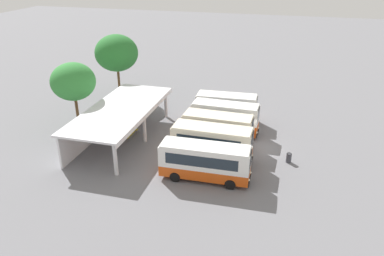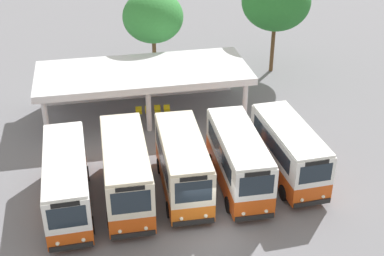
{
  "view_description": "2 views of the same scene",
  "coord_description": "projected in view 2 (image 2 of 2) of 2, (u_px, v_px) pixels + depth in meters",
  "views": [
    {
      "loc": [
        -33.68,
        -2.48,
        17.59
      ],
      "look_at": [
        -1.33,
        6.37,
        2.0
      ],
      "focal_mm": 35.32,
      "sensor_mm": 36.0,
      "label": 1
    },
    {
      "loc": [
        -4.96,
        -19.72,
        17.52
      ],
      "look_at": [
        0.47,
        6.94,
        2.31
      ],
      "focal_mm": 49.11,
      "sensor_mm": 36.0,
      "label": 2
    }
  ],
  "objects": [
    {
      "name": "city_bus_fourth_amber",
      "position": [
        238.0,
        159.0,
        29.02
      ],
      "size": [
        2.41,
        7.1,
        3.4
      ],
      "color": "black",
      "rests_on": "ground"
    },
    {
      "name": "roadside_tree_east_of_canopy",
      "position": [
        276.0,
        1.0,
        41.72
      ],
      "size": [
        5.51,
        5.51,
        8.31
      ],
      "color": "brown",
      "rests_on": "ground"
    },
    {
      "name": "city_bus_fifth_blue",
      "position": [
        289.0,
        150.0,
        29.96
      ],
      "size": [
        2.55,
        6.92,
        3.26
      ],
      "color": "black",
      "rests_on": "ground"
    },
    {
      "name": "waiting_chair_middle_seat",
      "position": [
        157.0,
        110.0,
        37.12
      ],
      "size": [
        0.46,
        0.46,
        0.86
      ],
      "color": "slate",
      "rests_on": "ground"
    },
    {
      "name": "ground_plane",
      "position": [
        210.0,
        235.0,
        26.28
      ],
      "size": [
        180.0,
        180.0,
        0.0
      ],
      "primitive_type": "plane",
      "color": "slate"
    },
    {
      "name": "waiting_chair_end_by_column",
      "position": [
        139.0,
        111.0,
        36.91
      ],
      "size": [
        0.46,
        0.46,
        0.86
      ],
      "color": "slate",
      "rests_on": "ground"
    },
    {
      "name": "city_bus_nearest_orange",
      "position": [
        67.0,
        180.0,
        27.39
      ],
      "size": [
        2.42,
        7.71,
        3.21
      ],
      "color": "black",
      "rests_on": "ground"
    },
    {
      "name": "terminal_canopy",
      "position": [
        142.0,
        75.0,
        37.08
      ],
      "size": [
        14.63,
        6.08,
        3.4
      ],
      "color": "silver",
      "rests_on": "ground"
    },
    {
      "name": "city_bus_second_in_row",
      "position": [
        126.0,
        170.0,
        27.95
      ],
      "size": [
        2.5,
        7.37,
        3.48
      ],
      "color": "black",
      "rests_on": "ground"
    },
    {
      "name": "city_bus_middle_cream",
      "position": [
        183.0,
        163.0,
        28.61
      ],
      "size": [
        2.51,
        6.93,
        3.38
      ],
      "color": "black",
      "rests_on": "ground"
    },
    {
      "name": "roadside_tree_behind_canopy",
      "position": [
        153.0,
        17.0,
        40.7
      ],
      "size": [
        4.74,
        4.74,
        7.21
      ],
      "color": "brown",
      "rests_on": "ground"
    },
    {
      "name": "waiting_chair_second_from_end",
      "position": [
        148.0,
        111.0,
        37.01
      ],
      "size": [
        0.46,
        0.46,
        0.86
      ],
      "color": "slate",
      "rests_on": "ground"
    },
    {
      "name": "waiting_chair_fourth_seat",
      "position": [
        167.0,
        110.0,
        37.16
      ],
      "size": [
        0.46,
        0.46,
        0.86
      ],
      "color": "slate",
      "rests_on": "ground"
    }
  ]
}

